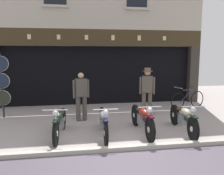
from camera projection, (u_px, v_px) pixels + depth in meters
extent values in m
cube|color=#A19794|center=(101.00, 106.00, 10.29)|extent=(21.29, 10.00, 0.08)
cube|color=#A6A395|center=(123.00, 150.00, 5.47)|extent=(21.29, 0.16, 0.18)
cube|color=black|center=(96.00, 72.00, 12.34)|extent=(8.54, 4.00, 2.60)
cube|color=#332D28|center=(193.00, 74.00, 10.97)|extent=(0.44, 0.36, 2.60)
cube|color=black|center=(99.00, 72.00, 10.61)|extent=(8.17, 0.03, 2.18)
cube|color=#382B18|center=(100.00, 38.00, 9.97)|extent=(9.29, 0.24, 0.70)
cube|color=#DBC684|center=(29.00, 37.00, 9.38)|extent=(0.14, 0.03, 0.20)
cube|color=#DBC684|center=(59.00, 37.00, 9.57)|extent=(0.14, 0.03, 0.20)
cube|color=#DBC684|center=(86.00, 37.00, 9.75)|extent=(0.14, 0.03, 0.19)
cube|color=#DBC684|center=(113.00, 38.00, 9.93)|extent=(0.14, 0.03, 0.22)
cube|color=#DBC684|center=(139.00, 38.00, 10.11)|extent=(0.14, 0.03, 0.21)
cube|color=#DBC684|center=(164.00, 38.00, 10.29)|extent=(0.14, 0.03, 0.18)
cube|color=#B4AA99|center=(55.00, 6.00, 9.34)|extent=(1.10, 0.12, 0.10)
cube|color=#B4AA99|center=(137.00, 9.00, 9.88)|extent=(1.10, 0.12, 0.10)
cylinder|color=black|center=(56.00, 134.00, 5.68)|extent=(0.13, 0.63, 0.63)
cylinder|color=silver|center=(56.00, 134.00, 5.68)|extent=(0.11, 0.15, 0.14)
cylinder|color=black|center=(63.00, 119.00, 7.00)|extent=(0.14, 0.63, 0.63)
cylinder|color=silver|center=(63.00, 119.00, 7.00)|extent=(0.12, 0.15, 0.14)
cube|color=#183326|center=(60.00, 121.00, 6.32)|extent=(0.18, 1.23, 0.07)
cube|color=slate|center=(60.00, 124.00, 6.33)|extent=(0.23, 0.34, 0.26)
ellipsoid|color=black|center=(59.00, 116.00, 6.14)|extent=(0.26, 0.48, 0.20)
ellipsoid|color=#38281E|center=(61.00, 113.00, 6.53)|extent=(0.23, 0.32, 0.10)
cube|color=#183326|center=(55.00, 120.00, 5.64)|extent=(0.13, 0.37, 0.04)
sphere|color=silver|center=(55.00, 113.00, 5.67)|extent=(0.15, 0.15, 0.15)
cylinder|color=silver|center=(55.00, 110.00, 5.66)|extent=(0.62, 0.08, 0.02)
cylinder|color=silver|center=(56.00, 122.00, 5.68)|extent=(0.06, 0.28, 0.61)
cylinder|color=black|center=(106.00, 133.00, 5.69)|extent=(0.10, 0.66, 0.66)
cylinder|color=silver|center=(106.00, 133.00, 5.69)|extent=(0.11, 0.15, 0.14)
cylinder|color=black|center=(102.00, 118.00, 7.04)|extent=(0.11, 0.66, 0.66)
cylinder|color=silver|center=(102.00, 118.00, 7.04)|extent=(0.12, 0.15, 0.14)
cube|color=#26284E|center=(104.00, 120.00, 6.35)|extent=(0.13, 1.27, 0.07)
cube|color=slate|center=(104.00, 123.00, 6.36)|extent=(0.21, 0.33, 0.26)
ellipsoid|color=gray|center=(104.00, 115.00, 6.16)|extent=(0.24, 0.47, 0.20)
ellipsoid|color=#38281E|center=(103.00, 112.00, 6.57)|extent=(0.21, 0.31, 0.10)
cube|color=#26284E|center=(106.00, 119.00, 5.64)|extent=(0.12, 0.36, 0.04)
sphere|color=silver|center=(106.00, 113.00, 5.68)|extent=(0.15, 0.15, 0.15)
cylinder|color=silver|center=(106.00, 109.00, 5.67)|extent=(0.62, 0.05, 0.02)
cylinder|color=silver|center=(106.00, 121.00, 5.69)|extent=(0.05, 0.29, 0.60)
cylinder|color=black|center=(150.00, 130.00, 5.93)|extent=(0.07, 0.67, 0.67)
cylinder|color=silver|center=(150.00, 130.00, 5.93)|extent=(0.10, 0.15, 0.15)
cylinder|color=black|center=(135.00, 115.00, 7.32)|extent=(0.08, 0.67, 0.67)
cylinder|color=silver|center=(135.00, 115.00, 7.32)|extent=(0.11, 0.15, 0.15)
cube|color=maroon|center=(142.00, 118.00, 6.61)|extent=(0.08, 1.32, 0.07)
cube|color=slate|center=(142.00, 120.00, 6.62)|extent=(0.20, 0.32, 0.26)
ellipsoid|color=maroon|center=(144.00, 112.00, 6.41)|extent=(0.22, 0.46, 0.20)
ellipsoid|color=#38281E|center=(140.00, 109.00, 6.83)|extent=(0.20, 0.30, 0.10)
cube|color=maroon|center=(150.00, 116.00, 5.88)|extent=(0.10, 0.36, 0.04)
sphere|color=silver|center=(150.00, 110.00, 5.91)|extent=(0.15, 0.15, 0.15)
cylinder|color=silver|center=(150.00, 107.00, 5.90)|extent=(0.62, 0.03, 0.02)
cylinder|color=silver|center=(150.00, 118.00, 5.92)|extent=(0.04, 0.27, 0.61)
cylinder|color=black|center=(193.00, 129.00, 6.01)|extent=(0.13, 0.65, 0.65)
cylinder|color=silver|center=(193.00, 129.00, 6.01)|extent=(0.11, 0.15, 0.14)
cylinder|color=black|center=(175.00, 115.00, 7.41)|extent=(0.14, 0.65, 0.65)
cylinder|color=silver|center=(175.00, 115.00, 7.41)|extent=(0.12, 0.15, 0.14)
cube|color=#163322|center=(183.00, 117.00, 6.70)|extent=(0.18, 1.31, 0.07)
cube|color=slate|center=(183.00, 119.00, 6.71)|extent=(0.23, 0.34, 0.26)
ellipsoid|color=tan|center=(186.00, 112.00, 6.50)|extent=(0.26, 0.48, 0.20)
ellipsoid|color=#38281E|center=(180.00, 109.00, 6.92)|extent=(0.23, 0.32, 0.10)
cube|color=#163322|center=(194.00, 116.00, 5.96)|extent=(0.13, 0.37, 0.04)
sphere|color=silver|center=(193.00, 110.00, 6.00)|extent=(0.15, 0.15, 0.15)
cylinder|color=silver|center=(193.00, 107.00, 5.99)|extent=(0.62, 0.08, 0.02)
cylinder|color=silver|center=(193.00, 118.00, 6.01)|extent=(0.06, 0.24, 0.62)
cylinder|color=#47423D|center=(85.00, 108.00, 7.88)|extent=(0.15, 0.15, 0.86)
cylinder|color=#47423D|center=(78.00, 109.00, 7.81)|extent=(0.15, 0.15, 0.86)
cube|color=#47423D|center=(81.00, 88.00, 7.74)|extent=(0.41, 0.28, 0.60)
cube|color=silver|center=(80.00, 85.00, 7.84)|extent=(0.14, 0.04, 0.34)
cube|color=brown|center=(80.00, 85.00, 7.85)|extent=(0.05, 0.02, 0.31)
cylinder|color=#47423D|center=(88.00, 88.00, 7.83)|extent=(0.09, 0.09, 0.60)
cylinder|color=#47423D|center=(74.00, 89.00, 7.67)|extent=(0.09, 0.09, 0.60)
sphere|color=tan|center=(81.00, 76.00, 7.68)|extent=(0.19, 0.19, 0.19)
cylinder|color=brown|center=(150.00, 104.00, 8.51)|extent=(0.15, 0.15, 0.89)
cylinder|color=brown|center=(144.00, 104.00, 8.53)|extent=(0.15, 0.15, 0.89)
cube|color=brown|center=(147.00, 84.00, 8.41)|extent=(0.42, 0.30, 0.60)
cube|color=white|center=(147.00, 82.00, 8.52)|extent=(0.14, 0.05, 0.34)
cube|color=brown|center=(147.00, 82.00, 8.53)|extent=(0.05, 0.02, 0.31)
cylinder|color=brown|center=(154.00, 86.00, 8.40)|extent=(0.09, 0.09, 0.62)
cylinder|color=brown|center=(141.00, 85.00, 8.44)|extent=(0.09, 0.09, 0.62)
sphere|color=tan|center=(147.00, 73.00, 8.35)|extent=(0.22, 0.22, 0.22)
cylinder|color=brown|center=(147.00, 71.00, 8.35)|extent=(0.37, 0.37, 0.01)
cylinder|color=brown|center=(148.00, 69.00, 8.34)|extent=(0.23, 0.23, 0.12)
cylinder|color=#232328|center=(2.00, 86.00, 8.16)|extent=(0.06, 0.06, 2.29)
cylinder|color=#192338|center=(0.00, 64.00, 8.02)|extent=(0.53, 0.03, 0.53)
torus|color=silver|center=(0.00, 64.00, 8.04)|extent=(0.55, 0.04, 0.55)
cylinder|color=#192338|center=(1.00, 81.00, 8.11)|extent=(0.53, 0.03, 0.53)
torus|color=beige|center=(2.00, 81.00, 8.13)|extent=(0.55, 0.04, 0.55)
cylinder|color=#23281E|center=(3.00, 98.00, 8.20)|extent=(0.53, 0.03, 0.53)
torus|color=beige|center=(3.00, 98.00, 8.21)|extent=(0.55, 0.04, 0.55)
cube|color=silver|center=(131.00, 64.00, 10.65)|extent=(0.75, 0.02, 0.89)
cube|color=#511E19|center=(132.00, 57.00, 10.59)|extent=(0.75, 0.01, 0.20)
cube|color=beige|center=(157.00, 64.00, 10.84)|extent=(0.67, 0.02, 1.02)
cube|color=#232328|center=(157.00, 55.00, 10.77)|extent=(0.67, 0.01, 0.20)
torus|color=black|center=(178.00, 101.00, 9.44)|extent=(0.69, 0.23, 0.71)
torus|color=black|center=(197.00, 99.00, 9.89)|extent=(0.69, 0.23, 0.71)
cylinder|color=navy|center=(186.00, 96.00, 9.60)|extent=(0.58, 0.20, 0.50)
cylinder|color=navy|center=(188.00, 90.00, 9.60)|extent=(0.57, 0.19, 0.03)
cylinder|color=navy|center=(191.00, 93.00, 9.71)|extent=(0.12, 0.06, 0.52)
ellipsoid|color=#332319|center=(193.00, 87.00, 9.69)|extent=(0.26, 0.18, 0.06)
cylinder|color=silver|center=(178.00, 88.00, 9.36)|extent=(0.16, 0.49, 0.02)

